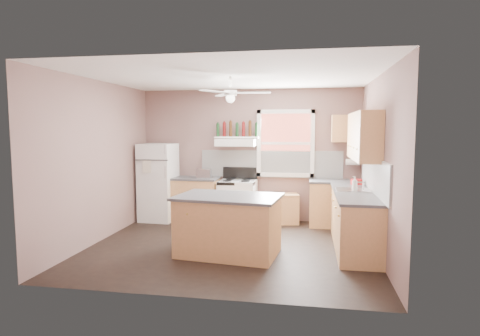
% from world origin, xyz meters
% --- Properties ---
extents(floor, '(4.50, 4.50, 0.00)m').
position_xyz_m(floor, '(0.00, 0.00, 0.00)').
color(floor, black).
rests_on(floor, ground).
extents(ceiling, '(4.50, 4.50, 0.00)m').
position_xyz_m(ceiling, '(0.00, 0.00, 2.70)').
color(ceiling, white).
rests_on(ceiling, ground).
extents(wall_back, '(4.50, 0.05, 2.70)m').
position_xyz_m(wall_back, '(0.00, 2.02, 1.35)').
color(wall_back, '#755852').
rests_on(wall_back, ground).
extents(wall_right, '(0.05, 4.00, 2.70)m').
position_xyz_m(wall_right, '(2.27, 0.00, 1.35)').
color(wall_right, '#755852').
rests_on(wall_right, ground).
extents(wall_left, '(0.05, 4.00, 2.70)m').
position_xyz_m(wall_left, '(-2.27, 0.00, 1.35)').
color(wall_left, '#755852').
rests_on(wall_left, ground).
extents(backsplash_back, '(2.90, 0.03, 0.55)m').
position_xyz_m(backsplash_back, '(0.45, 1.99, 1.18)').
color(backsplash_back, white).
rests_on(backsplash_back, wall_back).
extents(backsplash_right, '(0.03, 2.60, 0.55)m').
position_xyz_m(backsplash_right, '(2.23, 0.30, 1.18)').
color(backsplash_right, white).
rests_on(backsplash_right, wall_right).
extents(window_view, '(1.00, 0.02, 1.20)m').
position_xyz_m(window_view, '(0.75, 1.98, 1.60)').
color(window_view, brown).
rests_on(window_view, wall_back).
extents(window_frame, '(1.16, 0.07, 1.36)m').
position_xyz_m(window_frame, '(0.75, 1.96, 1.60)').
color(window_frame, white).
rests_on(window_frame, wall_back).
extents(refrigerator, '(0.71, 0.69, 1.59)m').
position_xyz_m(refrigerator, '(-1.84, 1.60, 0.80)').
color(refrigerator, white).
rests_on(refrigerator, floor).
extents(base_cabinet_left, '(0.90, 0.60, 0.86)m').
position_xyz_m(base_cabinet_left, '(-1.06, 1.70, 0.43)').
color(base_cabinet_left, '#AE7E48').
rests_on(base_cabinet_left, floor).
extents(counter_left, '(0.92, 0.62, 0.04)m').
position_xyz_m(counter_left, '(-1.06, 1.70, 0.88)').
color(counter_left, '#3C3C3F').
rests_on(counter_left, base_cabinet_left).
extents(toaster, '(0.28, 0.16, 0.18)m').
position_xyz_m(toaster, '(-0.86, 1.61, 0.99)').
color(toaster, silver).
rests_on(toaster, counter_left).
extents(stove, '(0.73, 0.65, 0.86)m').
position_xyz_m(stove, '(-0.18, 1.66, 0.43)').
color(stove, white).
rests_on(stove, floor).
extents(range_hood, '(0.78, 0.50, 0.14)m').
position_xyz_m(range_hood, '(-0.23, 1.75, 1.62)').
color(range_hood, white).
rests_on(range_hood, wall_back).
extents(bottle_shelf, '(0.90, 0.26, 0.03)m').
position_xyz_m(bottle_shelf, '(-0.23, 1.87, 1.72)').
color(bottle_shelf, white).
rests_on(bottle_shelf, range_hood).
extents(cart, '(0.62, 0.47, 0.56)m').
position_xyz_m(cart, '(0.75, 1.75, 0.28)').
color(cart, '#AE7E48').
rests_on(cart, floor).
extents(base_cabinet_corner, '(1.00, 0.60, 0.86)m').
position_xyz_m(base_cabinet_corner, '(1.75, 1.70, 0.43)').
color(base_cabinet_corner, '#AE7E48').
rests_on(base_cabinet_corner, floor).
extents(base_cabinet_right, '(0.60, 2.20, 0.86)m').
position_xyz_m(base_cabinet_right, '(1.95, 0.30, 0.43)').
color(base_cabinet_right, '#AE7E48').
rests_on(base_cabinet_right, floor).
extents(counter_corner, '(1.02, 0.62, 0.04)m').
position_xyz_m(counter_corner, '(1.75, 1.70, 0.88)').
color(counter_corner, '#3C3C3F').
rests_on(counter_corner, base_cabinet_corner).
extents(counter_right, '(0.62, 2.22, 0.04)m').
position_xyz_m(counter_right, '(1.94, 0.30, 0.88)').
color(counter_right, '#3C3C3F').
rests_on(counter_right, base_cabinet_right).
extents(sink, '(0.55, 0.45, 0.03)m').
position_xyz_m(sink, '(1.94, 0.50, 0.90)').
color(sink, silver).
rests_on(sink, counter_right).
extents(faucet, '(0.03, 0.03, 0.14)m').
position_xyz_m(faucet, '(2.10, 0.50, 0.97)').
color(faucet, silver).
rests_on(faucet, sink).
extents(upper_cabinet_right, '(0.33, 1.80, 0.76)m').
position_xyz_m(upper_cabinet_right, '(2.08, 0.50, 1.78)').
color(upper_cabinet_right, '#AE7E48').
rests_on(upper_cabinet_right, wall_right).
extents(upper_cabinet_corner, '(0.60, 0.33, 0.52)m').
position_xyz_m(upper_cabinet_corner, '(1.95, 1.83, 1.90)').
color(upper_cabinet_corner, '#AE7E48').
rests_on(upper_cabinet_corner, wall_back).
extents(paper_towel, '(0.26, 0.12, 0.12)m').
position_xyz_m(paper_towel, '(2.07, 1.86, 1.25)').
color(paper_towel, white).
rests_on(paper_towel, wall_back).
extents(island, '(1.54, 1.08, 0.86)m').
position_xyz_m(island, '(0.04, -0.38, 0.43)').
color(island, '#AE7E48').
rests_on(island, floor).
extents(island_top, '(1.64, 1.18, 0.04)m').
position_xyz_m(island_top, '(0.04, -0.38, 0.88)').
color(island_top, '#3C3C3F').
rests_on(island_top, island).
extents(ceiling_fan_hub, '(0.20, 0.20, 0.08)m').
position_xyz_m(ceiling_fan_hub, '(0.00, 0.00, 2.45)').
color(ceiling_fan_hub, white).
rests_on(ceiling_fan_hub, ceiling).
extents(soap_bottle, '(0.13, 0.13, 0.24)m').
position_xyz_m(soap_bottle, '(1.95, 0.39, 1.02)').
color(soap_bottle, silver).
rests_on(soap_bottle, counter_right).
extents(red_caddy, '(0.20, 0.15, 0.10)m').
position_xyz_m(red_caddy, '(2.07, 1.15, 0.95)').
color(red_caddy, '#B20F11').
rests_on(red_caddy, counter_right).
extents(wine_bottles, '(0.86, 0.06, 0.31)m').
position_xyz_m(wine_bottles, '(-0.23, 1.87, 1.88)').
color(wine_bottles, '#143819').
rests_on(wine_bottles, bottle_shelf).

